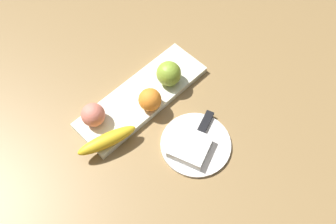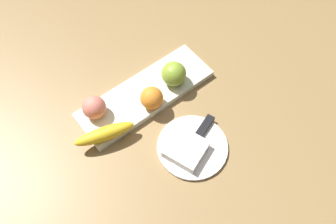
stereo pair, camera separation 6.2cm
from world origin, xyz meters
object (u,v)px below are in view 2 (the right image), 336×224
(dinner_plate, at_px, (192,147))
(knife, at_px, (201,132))
(banana, at_px, (104,134))
(peach, at_px, (94,107))
(folded_napkin, at_px, (186,149))
(apple, at_px, (174,74))
(fruit_tray, at_px, (145,94))
(orange_near_apple, at_px, (152,98))

(dinner_plate, distance_m, knife, 0.05)
(banana, height_order, peach, peach)
(dinner_plate, height_order, folded_napkin, folded_napkin)
(apple, distance_m, knife, 0.20)
(dinner_plate, bearing_deg, knife, -159.82)
(banana, distance_m, dinner_plate, 0.25)
(fruit_tray, bearing_deg, peach, -10.55)
(banana, distance_m, peach, 0.09)
(peach, xyz_separation_m, knife, (-0.21, 0.24, -0.04))
(banana, bearing_deg, orange_near_apple, -161.36)
(dinner_plate, relative_size, knife, 1.15)
(peach, height_order, folded_napkin, peach)
(knife, bearing_deg, dinner_plate, 1.04)
(orange_near_apple, xyz_separation_m, knife, (-0.06, 0.16, -0.04))
(peach, xyz_separation_m, folded_napkin, (-0.13, 0.26, -0.03))
(banana, height_order, folded_napkin, banana)
(fruit_tray, bearing_deg, knife, 102.87)
(banana, distance_m, folded_napkin, 0.23)
(fruit_tray, distance_m, banana, 0.19)
(banana, distance_m, knife, 0.28)
(banana, xyz_separation_m, folded_napkin, (-0.16, 0.17, -0.02))
(dinner_plate, bearing_deg, fruit_tray, -90.00)
(fruit_tray, relative_size, peach, 6.29)
(fruit_tray, relative_size, apple, 5.68)
(fruit_tray, bearing_deg, orange_near_apple, 78.71)
(apple, relative_size, peach, 1.11)
(fruit_tray, relative_size, orange_near_apple, 6.37)
(folded_napkin, height_order, knife, folded_napkin)
(fruit_tray, bearing_deg, folded_napkin, 83.58)
(apple, bearing_deg, folded_napkin, 59.54)
(banana, xyz_separation_m, peach, (-0.02, -0.08, 0.01))
(orange_near_apple, height_order, peach, same)
(orange_near_apple, distance_m, peach, 0.17)
(knife, bearing_deg, orange_near_apple, -89.58)
(knife, bearing_deg, peach, -68.11)
(fruit_tray, relative_size, dinner_plate, 2.15)
(banana, xyz_separation_m, knife, (-0.23, 0.16, -0.03))
(peach, bearing_deg, orange_near_apple, 152.75)
(peach, bearing_deg, knife, 131.03)
(fruit_tray, height_order, banana, banana)
(orange_near_apple, bearing_deg, knife, 109.55)
(folded_napkin, bearing_deg, peach, -62.30)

